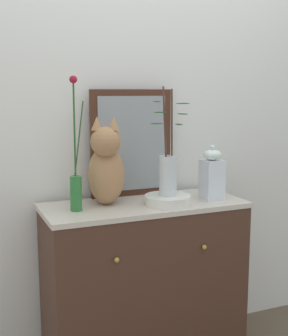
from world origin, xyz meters
TOP-DOWN VIEW (x-y plane):
  - wall_back at (0.00, 0.29)m, footprint 4.40×0.08m
  - sideboard at (0.00, -0.00)m, footprint 1.03×0.45m
  - mirror_leaning at (0.01, 0.19)m, footprint 0.45×0.03m
  - cat_sitting at (-0.18, 0.05)m, footprint 0.24×0.41m
  - vase_slim_green at (-0.35, -0.02)m, footprint 0.07×0.06m
  - bowl_porcelain at (0.10, -0.07)m, footprint 0.23×0.23m
  - vase_glass_clear at (0.10, -0.07)m, footprint 0.19×0.12m
  - jar_lidded_porcelain at (0.36, -0.05)m, footprint 0.10×0.10m

SIDE VIEW (x-z plane):
  - sideboard at x=0.00m, z-range 0.00..0.88m
  - bowl_porcelain at x=0.10m, z-range 0.88..0.93m
  - jar_lidded_porcelain at x=0.36m, z-range 0.86..1.15m
  - vase_slim_green at x=-0.35m, z-range 0.71..1.34m
  - vase_glass_clear at x=0.10m, z-range 0.78..1.32m
  - cat_sitting at x=-0.18m, z-range 0.85..1.29m
  - mirror_leaning at x=0.01m, z-range 0.88..1.45m
  - wall_back at x=0.00m, z-range 0.00..2.60m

